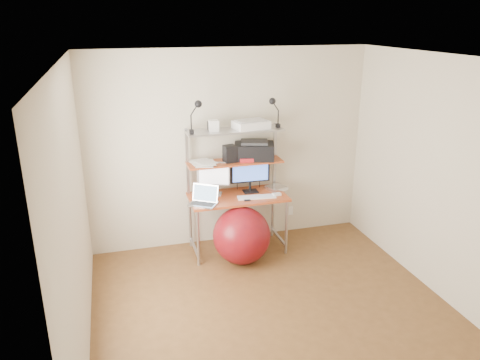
# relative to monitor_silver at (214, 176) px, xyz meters

# --- Properties ---
(room) EXTENTS (3.60, 3.60, 3.60)m
(room) POSITION_rel_monitor_silver_xyz_m (0.27, -1.58, 0.27)
(room) COLOR brown
(room) RESTS_ON ground
(computer_desk) EXTENTS (1.20, 0.60, 1.57)m
(computer_desk) POSITION_rel_monitor_silver_xyz_m (0.27, -0.08, -0.02)
(computer_desk) COLOR #C05225
(computer_desk) RESTS_ON ground
(desktop) EXTENTS (1.20, 0.60, 0.00)m
(desktop) POSITION_rel_monitor_silver_xyz_m (0.27, -0.14, -0.24)
(desktop) COLOR #C05225
(desktop) RESTS_ON computer_desk
(mid_shelf) EXTENTS (1.18, 0.34, 0.00)m
(mid_shelf) POSITION_rel_monitor_silver_xyz_m (0.27, -0.01, 0.17)
(mid_shelf) COLOR #C05225
(mid_shelf) RESTS_ON computer_desk
(top_shelf) EXTENTS (1.18, 0.34, 0.00)m
(top_shelf) POSITION_rel_monitor_silver_xyz_m (0.27, -0.01, 0.57)
(top_shelf) COLOR #ABAAAF
(top_shelf) RESTS_ON computer_desk
(floor) EXTENTS (3.60, 3.60, 0.00)m
(floor) POSITION_rel_monitor_silver_xyz_m (0.27, -1.58, -0.98)
(floor) COLOR brown
(floor) RESTS_ON ground
(wall_outlet) EXTENTS (0.08, 0.01, 0.12)m
(wall_outlet) POSITION_rel_monitor_silver_xyz_m (1.12, 0.20, -0.68)
(wall_outlet) COLOR white
(wall_outlet) RESTS_ON room
(monitor_silver) EXTENTS (0.39, 0.20, 0.45)m
(monitor_silver) POSITION_rel_monitor_silver_xyz_m (0.00, 0.00, 0.00)
(monitor_silver) COLOR #AEAFB3
(monitor_silver) RESTS_ON desktop
(monitor_black) EXTENTS (0.51, 0.15, 0.51)m
(monitor_black) POSITION_rel_monitor_silver_xyz_m (0.46, -0.03, 0.01)
(monitor_black) COLOR black
(monitor_black) RESTS_ON desktop
(laptop) EXTENTS (0.41, 0.39, 0.28)m
(laptop) POSITION_rel_monitor_silver_xyz_m (-0.18, -0.28, -0.19)
(laptop) COLOR silver
(laptop) RESTS_ON desktop
(keyboard) EXTENTS (0.48, 0.18, 0.01)m
(keyboard) POSITION_rel_monitor_silver_xyz_m (0.48, -0.26, -0.23)
(keyboard) COLOR white
(keyboard) RESTS_ON desktop
(mouse) EXTENTS (0.10, 0.07, 0.03)m
(mouse) POSITION_rel_monitor_silver_xyz_m (0.74, -0.26, -0.23)
(mouse) COLOR white
(mouse) RESTS_ON desktop
(mac_mini) EXTENTS (0.27, 0.27, 0.04)m
(mac_mini) POSITION_rel_monitor_silver_xyz_m (0.81, -0.05, -0.22)
(mac_mini) COLOR silver
(mac_mini) RESTS_ON desktop
(phone) EXTENTS (0.09, 0.15, 0.01)m
(phone) POSITION_rel_monitor_silver_xyz_m (0.34, -0.28, -0.23)
(phone) COLOR black
(phone) RESTS_ON desktop
(printer) EXTENTS (0.56, 0.46, 0.23)m
(printer) POSITION_rel_monitor_silver_xyz_m (0.53, 0.03, 0.28)
(printer) COLOR black
(printer) RESTS_ON mid_shelf
(nas_cube) EXTENTS (0.16, 0.16, 0.21)m
(nas_cube) POSITION_rel_monitor_silver_xyz_m (0.20, -0.02, 0.27)
(nas_cube) COLOR black
(nas_cube) RESTS_ON mid_shelf
(red_box) EXTENTS (0.19, 0.14, 0.05)m
(red_box) POSITION_rel_monitor_silver_xyz_m (0.41, -0.07, 0.20)
(red_box) COLOR red
(red_box) RESTS_ON mid_shelf
(scanner) EXTENTS (0.45, 0.34, 0.11)m
(scanner) POSITION_rel_monitor_silver_xyz_m (0.48, -0.01, 0.62)
(scanner) COLOR white
(scanner) RESTS_ON top_shelf
(box_white) EXTENTS (0.11, 0.09, 0.13)m
(box_white) POSITION_rel_monitor_silver_xyz_m (0.01, -0.03, 0.64)
(box_white) COLOR white
(box_white) RESTS_ON top_shelf
(box_grey) EXTENTS (0.10, 0.10, 0.10)m
(box_grey) POSITION_rel_monitor_silver_xyz_m (-0.00, 0.05, 0.62)
(box_grey) COLOR #303032
(box_grey) RESTS_ON top_shelf
(clip_lamp_left) EXTENTS (0.15, 0.09, 0.39)m
(clip_lamp_left) POSITION_rel_monitor_silver_xyz_m (-0.20, -0.09, 0.85)
(clip_lamp_left) COLOR black
(clip_lamp_left) RESTS_ON top_shelf
(clip_lamp_right) EXTENTS (0.15, 0.08, 0.37)m
(clip_lamp_right) POSITION_rel_monitor_silver_xyz_m (0.74, -0.06, 0.84)
(clip_lamp_right) COLOR black
(clip_lamp_right) RESTS_ON top_shelf
(exercise_ball) EXTENTS (0.70, 0.70, 0.70)m
(exercise_ball) POSITION_rel_monitor_silver_xyz_m (0.23, -0.45, -0.63)
(exercise_ball) COLOR maroon
(exercise_ball) RESTS_ON floor
(paper_stack) EXTENTS (0.34, 0.41, 0.02)m
(paper_stack) POSITION_rel_monitor_silver_xyz_m (-0.13, -0.01, 0.18)
(paper_stack) COLOR white
(paper_stack) RESTS_ON mid_shelf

